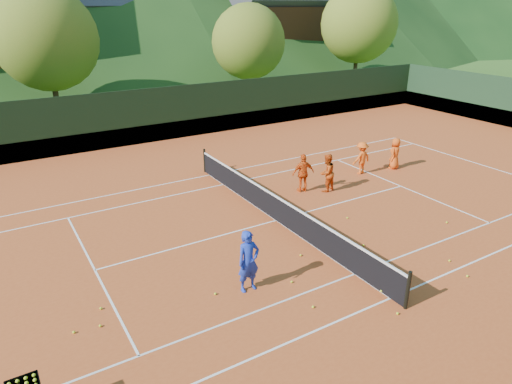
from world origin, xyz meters
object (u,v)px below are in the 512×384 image
student_a (327,173)px  chalet_right (278,24)px  tennis_net (277,208)px  student_c (395,153)px  student_d (361,158)px  coach (249,261)px  student_b (303,173)px  chalet_mid (135,28)px

student_a → chalet_right: bearing=-133.4°
chalet_right → tennis_net: bearing=-123.7°
student_c → student_d: student_d is taller
coach → student_c: size_ratio=1.20×
student_b → chalet_mid: bearing=-84.8°
student_c → chalet_right: chalet_right is taller
student_b → tennis_net: size_ratio=0.13×
student_a → student_b: bearing=-41.3°
coach → tennis_net: size_ratio=0.15×
student_a → tennis_net: bearing=7.8°
tennis_net → chalet_right: chalet_right is taller
student_c → student_d: 1.86m
student_b → tennis_net: student_b is taller
student_b → student_c: 5.40m
coach → student_b: 7.35m
coach → student_d: size_ratio=1.18×
student_b → student_d: size_ratio=1.08×
student_d → tennis_net: student_d is taller
student_a → tennis_net: size_ratio=0.13×
coach → chalet_right: (23.01, 33.17, 4.36)m
coach → student_a: 7.74m
student_c → student_a: bearing=-14.4°
student_b → chalet_right: 33.56m
student_a → chalet_right: (16.68, 28.72, 4.44)m
coach → tennis_net: bearing=45.2°
tennis_net → chalet_mid: (6.00, 34.00, 4.47)m
student_c → chalet_mid: 32.53m
student_a → chalet_right: size_ratio=0.13×
coach → tennis_net: (3.01, 3.17, -0.38)m
student_a → tennis_net: (-3.32, -1.28, -0.29)m
student_b → chalet_right: bearing=-110.3°
chalet_mid → student_a: bearing=-94.7°
coach → student_a: (6.33, 4.45, -0.09)m
student_d → coach: bearing=27.7°
student_b → student_a: bearing=163.5°
student_b → chalet_mid: (3.54, 32.26, 4.16)m
student_c → tennis_net: bearing=-8.1°
student_a → student_b: student_b is taller
chalet_right → student_c: bearing=-113.3°
chalet_mid → chalet_right: (14.00, -4.00, 0.27)m
chalet_mid → coach: bearing=-103.6°
student_a → student_d: 2.82m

